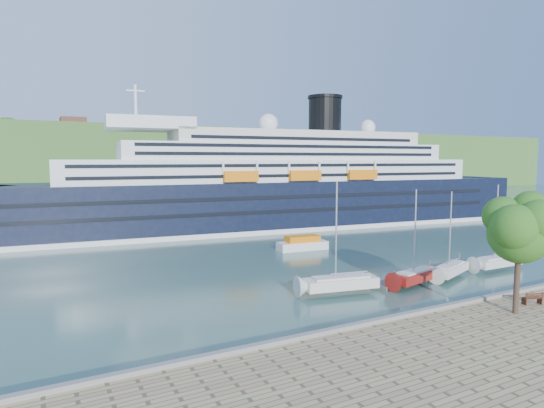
{
  "coord_description": "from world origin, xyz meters",
  "views": [
    {
      "loc": [
        -31.99,
        -25.25,
        12.95
      ],
      "look_at": [
        -2.98,
        30.0,
        6.84
      ],
      "focal_mm": 30.0,
      "sensor_mm": 36.0,
      "label": 1
    }
  ],
  "objects": [
    {
      "name": "ground",
      "position": [
        0.0,
        0.0,
        0.0
      ],
      "size": [
        400.0,
        400.0,
        0.0
      ],
      "primitive_type": "plane",
      "color": "#2C4F48",
      "rests_on": "ground"
    },
    {
      "name": "far_hillside",
      "position": [
        0.0,
        145.0,
        12.0
      ],
      "size": [
        400.0,
        50.0,
        24.0
      ],
      "primitive_type": "cube",
      "color": "#3B5E25",
      "rests_on": "ground"
    },
    {
      "name": "quay_coping",
      "position": [
        0.0,
        -0.2,
        1.15
      ],
      "size": [
        220.0,
        0.5,
        0.3
      ],
      "primitive_type": "cube",
      "color": "slate",
      "rests_on": "promenade"
    },
    {
      "name": "cruise_ship",
      "position": [
        7.45,
        51.3,
        12.74
      ],
      "size": [
        114.59,
        27.67,
        25.49
      ],
      "primitive_type": null,
      "rotation": [
        0.0,
        0.0,
        -0.1
      ],
      "color": "black",
      "rests_on": "ground"
    },
    {
      "name": "park_bench",
      "position": [
        4.16,
        -2.82,
        1.56
      ],
      "size": [
        1.88,
        1.22,
        1.12
      ],
      "primitive_type": null,
      "rotation": [
        0.0,
        0.0,
        -0.32
      ],
      "color": "#472114",
      "rests_on": "promenade"
    },
    {
      "name": "promenade_tree",
      "position": [
        0.86,
        -3.58,
        6.15
      ],
      "size": [
        6.22,
        6.22,
        10.3
      ],
      "primitive_type": null,
      "color": "#245717",
      "rests_on": "promenade"
    },
    {
      "name": "floating_pontoon",
      "position": [
        5.9,
        11.08,
        0.18
      ],
      "size": [
        15.96,
        5.62,
        0.35
      ],
      "primitive_type": null,
      "rotation": [
        0.0,
        0.0,
        0.24
      ],
      "color": "#67635C",
      "rests_on": "ground"
    },
    {
      "name": "sailboat_white_near",
      "position": [
        -6.14,
        9.66,
        5.2
      ],
      "size": [
        8.33,
        3.72,
        10.4
      ],
      "primitive_type": null,
      "rotation": [
        0.0,
        0.0,
        -0.19
      ],
      "color": "silver",
      "rests_on": "ground"
    },
    {
      "name": "sailboat_red",
      "position": [
        2.72,
        8.61,
        4.75
      ],
      "size": [
        7.63,
        3.61,
        9.5
      ],
      "primitive_type": null,
      "rotation": [
        0.0,
        0.0,
        0.22
      ],
      "color": "maroon",
      "rests_on": "ground"
    },
    {
      "name": "sailboat_white_far",
      "position": [
        8.22,
        9.02,
        4.55
      ],
      "size": [
        7.28,
        4.33,
        9.09
      ],
      "primitive_type": null,
      "rotation": [
        0.0,
        0.0,
        0.36
      ],
      "color": "silver",
      "rests_on": "ground"
    },
    {
      "name": "tender_launch",
      "position": [
        1.91,
        29.91,
        1.02
      ],
      "size": [
        7.58,
        3.16,
        2.04
      ],
      "primitive_type": null,
      "rotation": [
        0.0,
        0.0,
        -0.09
      ],
      "color": "orange",
      "rests_on": "ground"
    },
    {
      "name": "sailboat_extra",
      "position": [
        15.97,
        8.91,
        4.8
      ],
      "size": [
        7.45,
        2.14,
        9.59
      ],
      "primitive_type": null,
      "rotation": [
        0.0,
        0.0,
        -0.01
      ],
      "color": "silver",
      "rests_on": "ground"
    }
  ]
}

